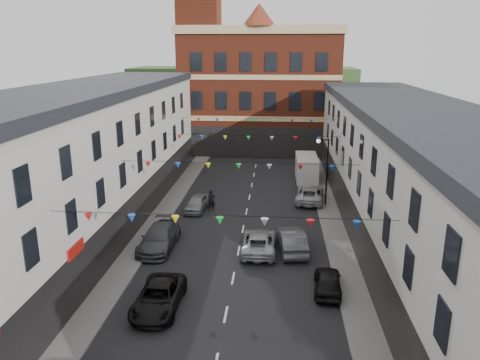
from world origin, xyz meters
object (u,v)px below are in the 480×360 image
(car_left_c, at_px, (159,297))
(car_left_d, at_px, (159,238))
(car_right_d, at_px, (328,281))
(car_left_e, at_px, (197,203))
(car_right_e, at_px, (292,240))
(pedestrian, at_px, (211,201))
(car_right_f, at_px, (310,194))
(street_lamp, at_px, (325,163))
(white_van, at_px, (307,168))
(moving_car, at_px, (259,242))

(car_left_c, distance_m, car_left_d, 7.93)
(car_left_d, distance_m, car_right_d, 12.15)
(car_left_e, distance_m, car_right_e, 10.92)
(car_left_d, xyz_separation_m, car_right_d, (11.00, -5.15, -0.13))
(car_left_c, xyz_separation_m, car_right_e, (7.20, 8.03, 0.11))
(car_right_e, relative_size, pedestrian, 2.58)
(car_left_e, relative_size, car_right_f, 0.74)
(street_lamp, distance_m, car_right_d, 15.54)
(car_left_d, height_order, pedestrian, pedestrian)
(car_left_d, height_order, car_right_e, car_right_e)
(car_right_d, xyz_separation_m, car_right_f, (0.00, 16.29, 0.07))
(car_left_c, distance_m, car_right_f, 20.91)
(car_left_d, relative_size, pedestrian, 2.90)
(street_lamp, bearing_deg, car_left_c, -119.83)
(white_van, bearing_deg, moving_car, -103.16)
(car_left_c, height_order, car_right_d, car_left_c)
(moving_car, distance_m, pedestrian, 8.98)
(car_right_d, relative_size, car_right_f, 0.73)
(car_left_c, distance_m, car_left_e, 15.65)
(car_left_c, relative_size, moving_car, 0.98)
(car_left_e, relative_size, pedestrian, 2.06)
(car_right_d, xyz_separation_m, pedestrian, (-8.48, 13.04, 0.28))
(car_right_f, height_order, white_van, white_van)
(car_right_d, height_order, pedestrian, pedestrian)
(car_left_c, xyz_separation_m, moving_car, (4.98, 7.73, 0.02))
(white_van, bearing_deg, car_right_d, -90.66)
(car_left_e, bearing_deg, white_van, 52.80)
(moving_car, xyz_separation_m, white_van, (4.22, 18.68, 0.55))
(car_left_e, bearing_deg, car_left_c, -82.53)
(street_lamp, height_order, moving_car, street_lamp)
(car_left_c, bearing_deg, street_lamp, 60.70)
(car_right_f, relative_size, pedestrian, 2.80)
(pedestrian, bearing_deg, car_right_f, 1.75)
(car_left_e, height_order, car_right_f, car_right_f)
(moving_car, height_order, white_van, white_van)
(car_left_d, bearing_deg, pedestrian, 73.85)
(car_left_d, height_order, moving_car, car_left_d)
(car_left_e, xyz_separation_m, car_right_d, (9.73, -13.10, -0.00))
(car_left_e, bearing_deg, pedestrian, 2.40)
(car_right_d, relative_size, white_van, 0.67)
(car_right_f, bearing_deg, car_left_d, 51.77)
(car_right_d, bearing_deg, pedestrian, -52.91)
(car_right_f, bearing_deg, moving_car, 76.04)
(white_van, bearing_deg, car_left_d, -121.08)
(street_lamp, distance_m, car_left_e, 11.45)
(street_lamp, height_order, white_van, street_lamp)
(car_right_e, bearing_deg, car_right_d, 102.65)
(street_lamp, height_order, car_right_d, street_lamp)
(car_left_e, bearing_deg, car_right_d, -48.23)
(car_left_d, relative_size, moving_car, 1.07)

